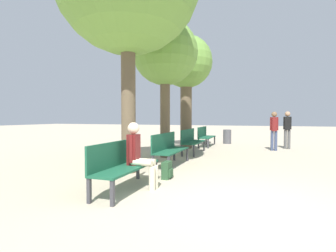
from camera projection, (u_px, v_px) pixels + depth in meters
ground_plane at (232, 204)px, 4.24m from camera, size 80.00×80.00×0.00m
bench_row_0 at (122, 162)px, 5.05m from camera, size 0.52×1.89×0.93m
bench_row_1 at (168, 147)px, 7.59m from camera, size 0.52×1.89×0.93m
bench_row_2 at (191, 140)px, 10.13m from camera, size 0.52×1.89×0.93m
bench_row_3 at (205, 135)px, 12.67m from camera, size 0.52×1.89×0.93m
tree_row_1 at (165, 54)px, 9.09m from camera, size 2.28×2.28×4.80m
tree_row_2 at (186, 65)px, 11.70m from camera, size 2.34×2.34×5.05m
person_seated at (139, 153)px, 5.16m from camera, size 0.61×0.34×1.30m
backpack at (167, 170)px, 5.96m from camera, size 0.20×0.30×0.39m
pedestrian_near at (287, 127)px, 11.54m from camera, size 0.34×0.23×1.66m
pedestrian_mid at (274, 128)px, 10.92m from camera, size 0.33×0.25×1.63m
trash_bin at (227, 137)px, 13.83m from camera, size 0.42×0.42×0.74m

